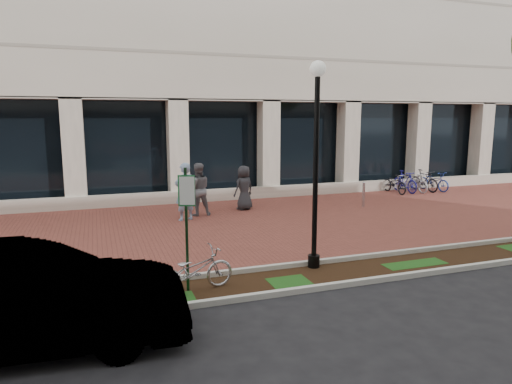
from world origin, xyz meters
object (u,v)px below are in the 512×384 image
object	(u,v)px
parking_sign	(186,214)
locked_bicycle	(194,270)
pedestrian_right	(244,188)
pedestrian_mid	(198,189)
lamppost	(316,155)
bollard	(364,194)
pedestrian_left	(185,192)
bike_rack_cluster	(414,182)
sedan_near_curb	(23,301)

from	to	relation	value
parking_sign	locked_bicycle	world-z (taller)	parking_sign
pedestrian_right	pedestrian_mid	bearing A→B (deg)	-7.89
lamppost	pedestrian_mid	xyz separation A→B (m)	(-1.33, 6.56, -1.71)
locked_bicycle	bollard	world-z (taller)	bollard
pedestrian_left	bike_rack_cluster	xyz separation A→B (m)	(11.35, 2.39, -0.51)
locked_bicycle	lamppost	bearing A→B (deg)	-90.99
pedestrian_mid	parking_sign	bearing A→B (deg)	77.05
lamppost	bike_rack_cluster	world-z (taller)	lamppost
pedestrian_left	bike_rack_cluster	distance (m)	11.61
parking_sign	bike_rack_cluster	world-z (taller)	parking_sign
locked_bicycle	bike_rack_cluster	bearing A→B (deg)	-66.05
pedestrian_mid	pedestrian_right	distance (m)	1.92
bike_rack_cluster	sedan_near_curb	xyz separation A→B (m)	(-15.28, -10.37, 0.32)
lamppost	pedestrian_left	bearing A→B (deg)	107.95
locked_bicycle	bike_rack_cluster	world-z (taller)	bike_rack_cluster
parking_sign	lamppost	size ratio (longest dim) A/B	0.53
pedestrian_right	sedan_near_curb	distance (m)	11.07
pedestrian_left	sedan_near_curb	world-z (taller)	pedestrian_left
lamppost	sedan_near_curb	distance (m)	6.47
lamppost	bollard	bearing A→B (deg)	49.20
bollard	sedan_near_curb	size ratio (longest dim) A/B	0.21
locked_bicycle	pedestrian_left	distance (m)	6.60
sedan_near_curb	bike_rack_cluster	bearing A→B (deg)	-51.17
bollard	lamppost	bearing A→B (deg)	-130.80
lamppost	pedestrian_mid	world-z (taller)	lamppost
pedestrian_mid	bike_rack_cluster	world-z (taller)	pedestrian_mid
parking_sign	pedestrian_right	xyz separation A→B (m)	(3.61, 7.47, -0.75)
sedan_near_curb	lamppost	bearing A→B (deg)	-66.00
pedestrian_mid	sedan_near_curb	bearing A→B (deg)	63.27
pedestrian_mid	locked_bicycle	bearing A→B (deg)	77.99
pedestrian_right	bollard	world-z (taller)	pedestrian_right
sedan_near_curb	bollard	bearing A→B (deg)	-49.25
pedestrian_left	bike_rack_cluster	size ratio (longest dim) A/B	0.66
parking_sign	lamppost	distance (m)	3.29
locked_bicycle	pedestrian_mid	size ratio (longest dim) A/B	0.90
locked_bicycle	pedestrian_left	xyz separation A→B (m)	(1.05, 6.49, 0.54)
parking_sign	pedestrian_left	size ratio (longest dim) A/B	1.27
bollard	pedestrian_right	bearing A→B (deg)	167.43
bike_rack_cluster	sedan_near_curb	world-z (taller)	sedan_near_curb
parking_sign	bollard	xyz separation A→B (m)	(8.22, 6.44, -1.09)
lamppost	locked_bicycle	distance (m)	3.74
bike_rack_cluster	bollard	bearing A→B (deg)	-155.06
parking_sign	pedestrian_mid	world-z (taller)	parking_sign
pedestrian_right	bollard	xyz separation A→B (m)	(4.61, -1.03, -0.34)
pedestrian_left	pedestrian_right	world-z (taller)	pedestrian_left
parking_sign	locked_bicycle	size ratio (longest dim) A/B	1.48
pedestrian_left	pedestrian_mid	size ratio (longest dim) A/B	1.05
pedestrian_mid	pedestrian_right	size ratio (longest dim) A/B	1.12
lamppost	bike_rack_cluster	bearing A→B (deg)	41.42
sedan_near_curb	parking_sign	bearing A→B (deg)	-55.83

